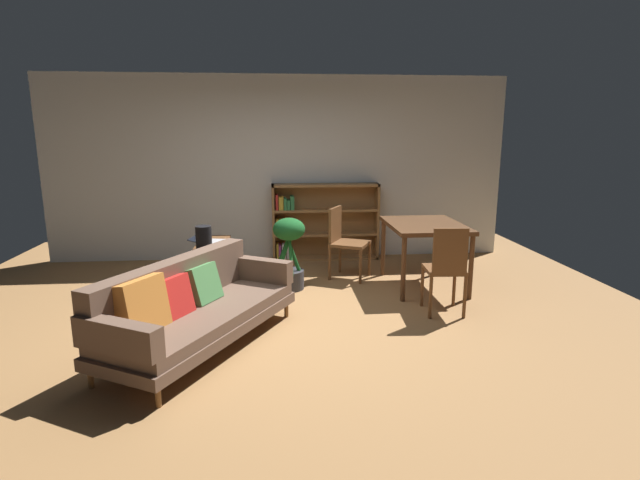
{
  "coord_description": "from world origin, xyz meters",
  "views": [
    {
      "loc": [
        -0.09,
        -4.82,
        1.9
      ],
      "look_at": [
        0.4,
        0.4,
        0.75
      ],
      "focal_mm": 28.04,
      "sensor_mm": 36.0,
      "label": 1
    }
  ],
  "objects_px": {
    "potted_floor_plant": "(289,250)",
    "fabric_couch": "(192,306)",
    "media_console": "(213,268)",
    "open_laptop": "(209,241)",
    "bookshelf": "(319,222)",
    "desk_speaker": "(204,238)",
    "dining_chair_far": "(446,266)",
    "dining_chair_near": "(344,239)",
    "dining_table": "(425,230)"
  },
  "relations": [
    {
      "from": "media_console",
      "to": "dining_chair_far",
      "type": "distance_m",
      "value": 2.75
    },
    {
      "from": "media_console",
      "to": "potted_floor_plant",
      "type": "relative_size",
      "value": 1.15
    },
    {
      "from": "open_laptop",
      "to": "dining_table",
      "type": "bearing_deg",
      "value": -3.39
    },
    {
      "from": "dining_table",
      "to": "fabric_couch",
      "type": "bearing_deg",
      "value": -148.91
    },
    {
      "from": "media_console",
      "to": "bookshelf",
      "type": "relative_size",
      "value": 0.64
    },
    {
      "from": "dining_chair_near",
      "to": "dining_chair_far",
      "type": "height_order",
      "value": "dining_chair_far"
    },
    {
      "from": "bookshelf",
      "to": "desk_speaker",
      "type": "bearing_deg",
      "value": -130.58
    },
    {
      "from": "fabric_couch",
      "to": "potted_floor_plant",
      "type": "relative_size",
      "value": 2.47
    },
    {
      "from": "dining_table",
      "to": "dining_chair_near",
      "type": "bearing_deg",
      "value": 152.72
    },
    {
      "from": "dining_chair_near",
      "to": "dining_table",
      "type": "bearing_deg",
      "value": -27.28
    },
    {
      "from": "fabric_couch",
      "to": "desk_speaker",
      "type": "height_order",
      "value": "desk_speaker"
    },
    {
      "from": "potted_floor_plant",
      "to": "bookshelf",
      "type": "relative_size",
      "value": 0.56
    },
    {
      "from": "dining_table",
      "to": "bookshelf",
      "type": "distance_m",
      "value": 1.92
    },
    {
      "from": "potted_floor_plant",
      "to": "dining_chair_far",
      "type": "bearing_deg",
      "value": -32.94
    },
    {
      "from": "fabric_couch",
      "to": "bookshelf",
      "type": "relative_size",
      "value": 1.37
    },
    {
      "from": "fabric_couch",
      "to": "dining_table",
      "type": "bearing_deg",
      "value": 31.09
    },
    {
      "from": "fabric_couch",
      "to": "desk_speaker",
      "type": "relative_size",
      "value": 8.02
    },
    {
      "from": "potted_floor_plant",
      "to": "open_laptop",
      "type": "bearing_deg",
      "value": 173.68
    },
    {
      "from": "desk_speaker",
      "to": "dining_table",
      "type": "relative_size",
      "value": 0.23
    },
    {
      "from": "desk_speaker",
      "to": "bookshelf",
      "type": "xyz_separation_m",
      "value": [
        1.47,
        1.72,
        -0.15
      ]
    },
    {
      "from": "desk_speaker",
      "to": "dining_chair_far",
      "type": "distance_m",
      "value": 2.7
    },
    {
      "from": "fabric_couch",
      "to": "bookshelf",
      "type": "distance_m",
      "value": 3.38
    },
    {
      "from": "dining_chair_far",
      "to": "desk_speaker",
      "type": "bearing_deg",
      "value": 163.07
    },
    {
      "from": "fabric_couch",
      "to": "dining_chair_far",
      "type": "relative_size",
      "value": 2.3
    },
    {
      "from": "potted_floor_plant",
      "to": "media_console",
      "type": "bearing_deg",
      "value": 178.07
    },
    {
      "from": "open_laptop",
      "to": "desk_speaker",
      "type": "height_order",
      "value": "desk_speaker"
    },
    {
      "from": "fabric_couch",
      "to": "open_laptop",
      "type": "xyz_separation_m",
      "value": [
        -0.05,
        1.71,
        0.21
      ]
    },
    {
      "from": "open_laptop",
      "to": "potted_floor_plant",
      "type": "distance_m",
      "value": 0.97
    },
    {
      "from": "media_console",
      "to": "dining_chair_near",
      "type": "distance_m",
      "value": 1.73
    },
    {
      "from": "potted_floor_plant",
      "to": "dining_chair_far",
      "type": "xyz_separation_m",
      "value": [
        1.6,
        -1.04,
        0.05
      ]
    },
    {
      "from": "potted_floor_plant",
      "to": "bookshelf",
      "type": "bearing_deg",
      "value": 71.25
    },
    {
      "from": "dining_table",
      "to": "dining_chair_near",
      "type": "distance_m",
      "value": 1.06
    },
    {
      "from": "media_console",
      "to": "open_laptop",
      "type": "relative_size",
      "value": 2.27
    },
    {
      "from": "desk_speaker",
      "to": "open_laptop",
      "type": "bearing_deg",
      "value": 88.03
    },
    {
      "from": "fabric_couch",
      "to": "dining_chair_far",
      "type": "bearing_deg",
      "value": 12.71
    },
    {
      "from": "open_laptop",
      "to": "dining_chair_far",
      "type": "distance_m",
      "value": 2.8
    },
    {
      "from": "fabric_couch",
      "to": "dining_chair_far",
      "type": "xyz_separation_m",
      "value": [
        2.51,
        0.57,
        0.15
      ]
    },
    {
      "from": "potted_floor_plant",
      "to": "fabric_couch",
      "type": "bearing_deg",
      "value": -119.71
    },
    {
      "from": "dining_table",
      "to": "dining_chair_far",
      "type": "relative_size",
      "value": 1.22
    },
    {
      "from": "potted_floor_plant",
      "to": "dining_table",
      "type": "bearing_deg",
      "value": -1.68
    },
    {
      "from": "open_laptop",
      "to": "desk_speaker",
      "type": "distance_m",
      "value": 0.38
    },
    {
      "from": "media_console",
      "to": "fabric_couch",
      "type": "bearing_deg",
      "value": -89.6
    },
    {
      "from": "media_console",
      "to": "dining_chair_far",
      "type": "relative_size",
      "value": 1.07
    },
    {
      "from": "desk_speaker",
      "to": "fabric_couch",
      "type": "bearing_deg",
      "value": -87.43
    },
    {
      "from": "media_console",
      "to": "dining_chair_far",
      "type": "height_order",
      "value": "dining_chair_far"
    },
    {
      "from": "potted_floor_plant",
      "to": "dining_chair_near",
      "type": "distance_m",
      "value": 0.85
    },
    {
      "from": "fabric_couch",
      "to": "dining_table",
      "type": "xyz_separation_m",
      "value": [
        2.58,
        1.55,
        0.33
      ]
    },
    {
      "from": "dining_chair_far",
      "to": "bookshelf",
      "type": "distance_m",
      "value": 2.73
    },
    {
      "from": "desk_speaker",
      "to": "dining_chair_near",
      "type": "relative_size",
      "value": 0.29
    },
    {
      "from": "dining_chair_far",
      "to": "bookshelf",
      "type": "relative_size",
      "value": 0.6
    }
  ]
}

